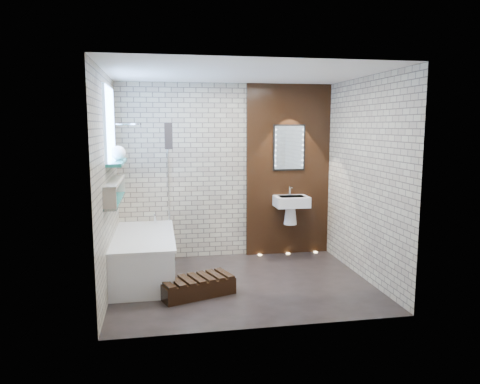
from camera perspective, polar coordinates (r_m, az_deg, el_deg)
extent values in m
plane|color=black|center=(5.90, 0.26, -11.33)|extent=(3.20, 3.20, 0.00)
cube|color=gray|center=(6.88, -1.69, 2.60)|extent=(3.20, 0.04, 2.60)
cube|color=gray|center=(4.34, 3.36, -0.76)|extent=(3.20, 0.04, 2.60)
cube|color=gray|center=(5.54, -16.22, 0.89)|extent=(0.04, 2.60, 2.60)
cube|color=gray|center=(6.10, 15.24, 1.58)|extent=(0.04, 2.60, 2.60)
plane|color=white|center=(5.59, 0.28, 14.64)|extent=(3.20, 3.20, 0.00)
cube|color=black|center=(7.05, 6.02, 2.70)|extent=(1.30, 0.06, 2.60)
cube|color=#7FADE0|center=(5.85, -16.00, 8.15)|extent=(0.03, 1.00, 0.90)
cube|color=#227F7A|center=(5.86, -15.08, 3.58)|extent=(0.18, 1.00, 0.04)
cube|color=#227F7A|center=(5.71, -15.28, -1.03)|extent=(0.14, 1.30, 0.03)
cube|color=#B2A899|center=(5.68, -15.37, 1.25)|extent=(0.14, 1.30, 0.03)
cube|color=#B2A899|center=(5.07, -15.96, -0.90)|extent=(0.14, 0.03, 0.26)
cube|color=#B2A899|center=(6.32, -14.82, 0.91)|extent=(0.14, 0.03, 0.26)
cube|color=white|center=(6.16, -11.90, -7.97)|extent=(0.75, 1.70, 0.55)
cube|color=white|center=(6.09, -11.98, -5.34)|extent=(0.79, 1.74, 0.03)
cylinder|color=silver|center=(6.78, -10.54, -3.26)|extent=(0.04, 0.04, 0.12)
cube|color=white|center=(6.40, -8.87, 1.90)|extent=(0.01, 0.78, 1.40)
cube|color=#282320|center=(6.07, -8.93, 6.95)|extent=(0.10, 0.26, 0.34)
cylinder|color=silver|center=(6.43, -12.91, 8.25)|extent=(0.18, 0.18, 0.02)
cube|color=white|center=(6.91, 6.45, -1.19)|extent=(0.50, 0.36, 0.16)
cone|color=white|center=(6.99, 6.30, -2.90)|extent=(0.20, 0.20, 0.28)
cylinder|color=silver|center=(6.98, 6.23, 0.16)|extent=(0.03, 0.03, 0.14)
cube|color=black|center=(6.99, 6.14, 5.53)|extent=(0.50, 0.02, 0.70)
cube|color=silver|center=(6.98, 6.17, 5.52)|extent=(0.45, 0.01, 0.65)
cube|color=black|center=(5.52, -5.43, -11.74)|extent=(0.94, 0.64, 0.19)
cylinder|color=maroon|center=(5.38, -15.62, -0.65)|extent=(0.06, 0.06, 0.15)
cylinder|color=#B2771B|center=(5.44, -15.56, -0.76)|extent=(0.05, 0.05, 0.11)
sphere|color=white|center=(5.95, -14.95, 4.73)|extent=(0.18, 0.18, 0.18)
cylinder|color=#FFD899|center=(7.12, 2.50, -7.84)|extent=(0.06, 0.06, 0.01)
cylinder|color=#FFD899|center=(7.23, 6.02, -7.63)|extent=(0.06, 0.06, 0.01)
cylinder|color=#FFD899|center=(7.36, 9.41, -7.40)|extent=(0.06, 0.06, 0.01)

